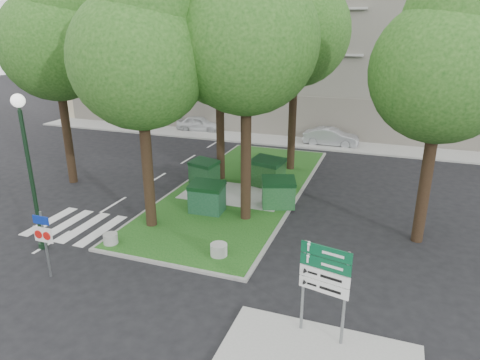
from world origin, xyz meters
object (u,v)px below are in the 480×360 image
at_px(tree_street_right, 447,58).
at_px(dumpster_a, 204,173).
at_px(dumpster_d, 278,193).
at_px(tree_street_left, 56,34).
at_px(bollard_mid, 209,203).
at_px(tree_median_far, 298,21).
at_px(litter_bin, 289,190).
at_px(bollard_right, 219,250).
at_px(bollard_left, 111,239).
at_px(tree_median_near_left, 141,46).
at_px(car_white, 199,124).
at_px(tree_median_near_right, 249,27).
at_px(dumpster_c, 267,173).
at_px(dumpster_b, 207,197).
at_px(tree_median_mid, 221,49).
at_px(directional_sign, 325,278).
at_px(street_lamp, 27,155).
at_px(car_silver, 331,137).

relative_size(tree_street_right, dumpster_a, 6.00).
bearing_deg(dumpster_d, dumpster_a, 140.69).
distance_m(tree_street_left, bollard_mid, 11.22).
height_order(tree_median_far, litter_bin, tree_median_far).
relative_size(dumpster_d, bollard_mid, 2.81).
height_order(tree_median_far, bollard_right, tree_median_far).
xyz_separation_m(bollard_left, bollard_mid, (2.14, 4.50, 0.03)).
distance_m(bollard_left, bollard_mid, 4.98).
bearing_deg(dumpster_a, bollard_right, -45.25).
relative_size(tree_median_near_left, car_white, 2.86).
relative_size(tree_street_right, car_white, 2.74).
bearing_deg(tree_median_near_right, dumpster_c, 94.75).
bearing_deg(tree_median_near_right, dumpster_b, -179.88).
distance_m(tree_median_far, bollard_mid, 10.88).
relative_size(tree_median_mid, directional_sign, 3.71).
distance_m(tree_median_near_right, dumpster_d, 7.43).
bearing_deg(litter_bin, directional_sign, -71.66).
xyz_separation_m(dumpster_a, bollard_left, (-0.65, -7.29, -0.45)).
bearing_deg(directional_sign, dumpster_d, 124.40).
bearing_deg(street_lamp, tree_median_far, 61.71).
height_order(tree_median_far, car_silver, tree_median_far).
relative_size(tree_median_near_right, tree_street_right, 1.14).
bearing_deg(bollard_right, dumpster_c, 93.11).
xyz_separation_m(tree_median_near_right, tree_median_far, (0.20, 7.50, 0.33)).
bearing_deg(tree_median_near_right, tree_street_left, 171.87).
relative_size(tree_median_near_left, tree_median_near_right, 0.92).
bearing_deg(dumpster_c, car_white, 144.06).
bearing_deg(directional_sign, street_lamp, -175.90).
xyz_separation_m(tree_median_near_right, tree_street_right, (7.00, 0.50, -1.00)).
bearing_deg(tree_median_far, car_silver, 78.75).
bearing_deg(tree_median_mid, tree_median_near_right, -56.31).
height_order(tree_median_mid, tree_street_right, tree_street_right).
bearing_deg(bollard_mid, tree_median_near_right, -12.12).
bearing_deg(street_lamp, tree_median_near_right, 37.64).
xyz_separation_m(litter_bin, car_silver, (0.37, 10.91, 0.20)).
distance_m(tree_median_mid, car_white, 13.74).
relative_size(tree_median_near_left, bollard_left, 19.18).
distance_m(tree_median_far, dumpster_b, 10.84).
relative_size(tree_median_mid, bollard_right, 16.11).
relative_size(street_lamp, car_silver, 1.51).
bearing_deg(tree_street_right, tree_median_far, 134.17).
height_order(tree_median_far, dumpster_d, tree_median_far).
relative_size(dumpster_a, bollard_left, 3.05).
bearing_deg(bollard_right, dumpster_b, 119.99).
bearing_deg(car_silver, tree_median_mid, 155.22).
height_order(dumpster_b, car_white, dumpster_b).
xyz_separation_m(tree_median_far, bollard_mid, (-2.25, -7.06, -7.97)).
relative_size(dumpster_b, bollard_left, 2.85).
bearing_deg(dumpster_d, car_white, 107.75).
relative_size(dumpster_a, car_white, 0.46).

